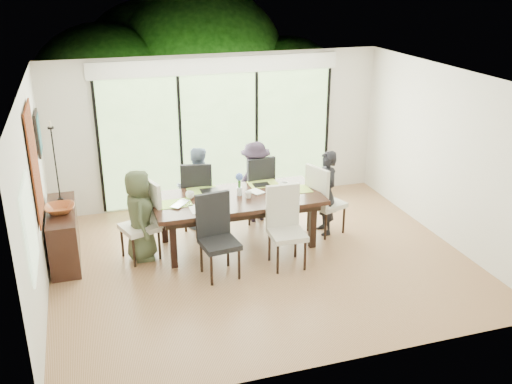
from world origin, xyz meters
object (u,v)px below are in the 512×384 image
object	(u,v)px
vase	(239,191)
bowl	(60,209)
cup_c	(284,186)
chair_far_left	(197,193)
sideboard	(64,234)
chair_near_left	(219,238)
chair_right_end	(327,199)
person_left_end	(140,215)
laptop	(183,205)
chair_left_end	(139,222)
chair_near_right	(287,228)
cup_a	(190,195)
cup_b	(248,195)
person_far_left	(197,188)
chair_far_right	(255,187)
table_top	(237,199)
person_far_right	(255,182)
person_right_end	(326,193)

from	to	relation	value
vase	bowl	bearing A→B (deg)	176.67
cup_c	bowl	size ratio (longest dim) A/B	0.32
chair_far_left	sideboard	world-z (taller)	chair_far_left
chair_near_left	chair_right_end	bearing A→B (deg)	16.14
person_left_end	laptop	size ratio (longest dim) A/B	3.91
chair_far_left	bowl	xyz separation A→B (m)	(-2.13, -0.65, 0.26)
chair_left_end	chair_near_right	xyz separation A→B (m)	(2.00, -0.87, 0.00)
vase	cup_a	distance (m)	0.76
chair_right_end	chair_far_left	bearing A→B (deg)	46.26
chair_far_left	vase	world-z (taller)	chair_far_left
chair_left_end	chair_near_left	xyz separation A→B (m)	(1.00, -0.87, 0.00)
cup_b	sideboard	size ratio (longest dim) A/B	0.08
chair_right_end	vase	size ratio (longest dim) A/B	9.17
person_far_left	sideboard	xyz separation A→B (m)	(-2.13, -0.53, -0.29)
vase	bowl	world-z (taller)	vase
chair_left_end	chair_far_left	bearing A→B (deg)	110.17
chair_far_right	chair_near_left	distance (m)	2.02
chair_far_left	table_top	bearing A→B (deg)	130.45
vase	cup_b	size ratio (longest dim) A/B	1.20
chair_near_left	person_far_right	bearing A→B (deg)	50.93
chair_far_left	person_right_end	bearing A→B (deg)	168.78
chair_far_right	table_top	bearing A→B (deg)	49.21
person_far_right	laptop	xyz separation A→B (m)	(-1.40, -0.93, 0.13)
chair_far_left	chair_right_end	bearing A→B (deg)	169.00
table_top	chair_near_left	size ratio (longest dim) A/B	2.18
person_far_right	person_left_end	bearing A→B (deg)	11.75
cup_b	person_left_end	bearing A→B (deg)	176.49
chair_near_right	laptop	bearing A→B (deg)	152.05
person_left_end	cup_a	world-z (taller)	person_left_end
chair_near_right	table_top	bearing A→B (deg)	121.64
person_right_end	sideboard	bearing A→B (deg)	-93.87
chair_left_end	person_far_left	world-z (taller)	person_far_left
person_far_right	chair_right_end	bearing A→B (deg)	128.37
chair_far_left	person_far_left	distance (m)	0.10
chair_far_right	bowl	world-z (taller)	chair_far_right
chair_far_right	chair_left_end	bearing A→B (deg)	14.64
chair_far_left	person_right_end	world-z (taller)	person_right_end
cup_a	bowl	world-z (taller)	cup_a
chair_far_right	cup_b	world-z (taller)	chair_far_right
chair_near_right	person_left_end	size ratio (longest dim) A/B	0.85
cup_a	cup_b	bearing A→B (deg)	-16.39
chair_far_right	person_far_left	xyz separation A→B (m)	(-1.00, -0.02, 0.10)
laptop	vase	bearing A→B (deg)	-40.05
person_far_left	cup_a	xyz separation A→B (m)	(-0.25, -0.68, 0.16)
chair_left_end	laptop	bearing A→B (deg)	62.43
person_left_end	sideboard	distance (m)	1.17
bowl	table_top	bearing A→B (deg)	-4.50
table_top	sideboard	xyz separation A→B (m)	(-2.58, 0.30, -0.37)
cup_a	chair_left_end	bearing A→B (deg)	-169.38
chair_left_end	cup_b	xyz separation A→B (m)	(1.65, -0.10, 0.26)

